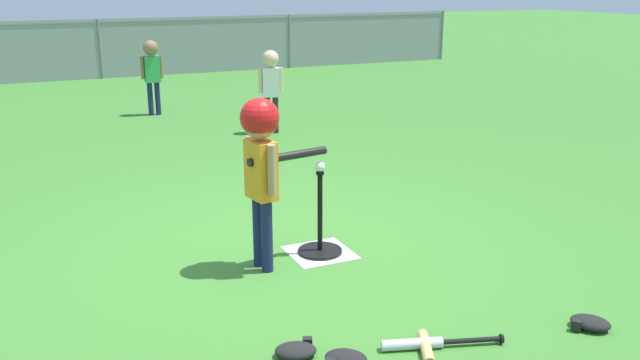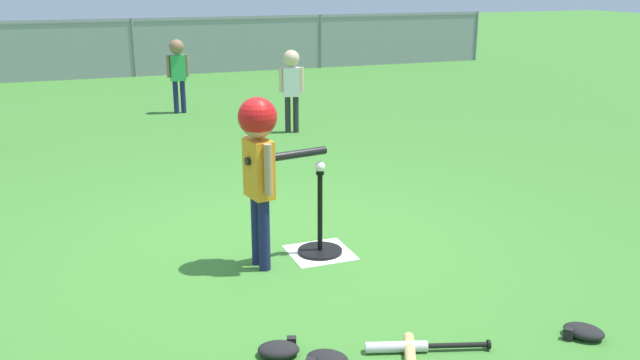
{
  "view_description": "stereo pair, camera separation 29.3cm",
  "coord_description": "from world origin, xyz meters",
  "px_view_note": "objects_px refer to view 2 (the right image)",
  "views": [
    {
      "loc": [
        -1.66,
        -4.29,
        1.9
      ],
      "look_at": [
        0.23,
        -0.18,
        0.55
      ],
      "focal_mm": 37.84,
      "sensor_mm": 36.0,
      "label": 1
    },
    {
      "loc": [
        -1.39,
        -4.4,
        1.9
      ],
      "look_at": [
        0.23,
        -0.18,
        0.55
      ],
      "focal_mm": 37.84,
      "sensor_mm": 36.0,
      "label": 2
    }
  ],
  "objects_px": {
    "batter_child": "(259,148)",
    "fielder_deep_left": "(291,80)",
    "batting_tee": "(320,241)",
    "glove_tossed_aside": "(279,349)",
    "spare_bat_wood": "(410,358)",
    "spare_bat_silver": "(409,347)",
    "fielder_deep_right": "(178,66)",
    "baseball_on_tee": "(320,167)",
    "glove_by_plate": "(583,331)",
    "glove_near_bats": "(326,359)"
  },
  "relations": [
    {
      "from": "fielder_deep_left",
      "to": "glove_near_bats",
      "type": "relative_size",
      "value": 3.86
    },
    {
      "from": "fielder_deep_right",
      "to": "glove_near_bats",
      "type": "xyz_separation_m",
      "value": [
        -0.46,
        -7.06,
        -0.65
      ]
    },
    {
      "from": "spare_bat_wood",
      "to": "glove_by_plate",
      "type": "height_order",
      "value": "glove_by_plate"
    },
    {
      "from": "fielder_deep_right",
      "to": "baseball_on_tee",
      "type": "bearing_deg",
      "value": -89.61
    },
    {
      "from": "fielder_deep_left",
      "to": "spare_bat_wood",
      "type": "relative_size",
      "value": 1.87
    },
    {
      "from": "glove_tossed_aside",
      "to": "fielder_deep_right",
      "type": "bearing_deg",
      "value": 84.56
    },
    {
      "from": "batter_child",
      "to": "glove_near_bats",
      "type": "relative_size",
      "value": 4.32
    },
    {
      "from": "fielder_deep_right",
      "to": "glove_tossed_aside",
      "type": "height_order",
      "value": "fielder_deep_right"
    },
    {
      "from": "fielder_deep_left",
      "to": "glove_by_plate",
      "type": "relative_size",
      "value": 3.86
    },
    {
      "from": "baseball_on_tee",
      "to": "glove_tossed_aside",
      "type": "relative_size",
      "value": 0.28
    },
    {
      "from": "fielder_deep_left",
      "to": "glove_tossed_aside",
      "type": "height_order",
      "value": "fielder_deep_left"
    },
    {
      "from": "batting_tee",
      "to": "spare_bat_silver",
      "type": "xyz_separation_m",
      "value": [
        -0.04,
        -1.43,
        -0.06
      ]
    },
    {
      "from": "batting_tee",
      "to": "glove_by_plate",
      "type": "bearing_deg",
      "value": -60.33
    },
    {
      "from": "glove_by_plate",
      "to": "spare_bat_wood",
      "type": "bearing_deg",
      "value": 173.95
    },
    {
      "from": "glove_tossed_aside",
      "to": "batting_tee",
      "type": "bearing_deg",
      "value": 60.24
    },
    {
      "from": "batting_tee",
      "to": "fielder_deep_left",
      "type": "distance_m",
      "value": 4.04
    },
    {
      "from": "spare_bat_wood",
      "to": "glove_by_plate",
      "type": "xyz_separation_m",
      "value": [
        1.02,
        -0.11,
        0.01
      ]
    },
    {
      "from": "batter_child",
      "to": "fielder_deep_left",
      "type": "xyz_separation_m",
      "value": [
        1.54,
        3.92,
        -0.16
      ]
    },
    {
      "from": "baseball_on_tee",
      "to": "glove_near_bats",
      "type": "xyz_separation_m",
      "value": [
        -0.5,
        -1.39,
        -0.61
      ]
    },
    {
      "from": "batting_tee",
      "to": "spare_bat_silver",
      "type": "bearing_deg",
      "value": -91.48
    },
    {
      "from": "batter_child",
      "to": "spare_bat_silver",
      "type": "bearing_deg",
      "value": -72.77
    },
    {
      "from": "fielder_deep_right",
      "to": "spare_bat_wood",
      "type": "bearing_deg",
      "value": -90.37
    },
    {
      "from": "fielder_deep_left",
      "to": "batter_child",
      "type": "bearing_deg",
      "value": -111.41
    },
    {
      "from": "glove_by_plate",
      "to": "glove_near_bats",
      "type": "bearing_deg",
      "value": 170.37
    },
    {
      "from": "spare_bat_silver",
      "to": "spare_bat_wood",
      "type": "distance_m",
      "value": 0.11
    },
    {
      "from": "baseball_on_tee",
      "to": "fielder_deep_right",
      "type": "height_order",
      "value": "fielder_deep_right"
    },
    {
      "from": "batter_child",
      "to": "spare_bat_wood",
      "type": "relative_size",
      "value": 2.09
    },
    {
      "from": "baseball_on_tee",
      "to": "glove_tossed_aside",
      "type": "height_order",
      "value": "baseball_on_tee"
    },
    {
      "from": "glove_near_bats",
      "to": "glove_tossed_aside",
      "type": "xyz_separation_m",
      "value": [
        -0.2,
        0.18,
        0.0
      ]
    },
    {
      "from": "spare_bat_silver",
      "to": "glove_by_plate",
      "type": "bearing_deg",
      "value": -12.11
    },
    {
      "from": "fielder_deep_left",
      "to": "fielder_deep_right",
      "type": "bearing_deg",
      "value": 121.65
    },
    {
      "from": "baseball_on_tee",
      "to": "spare_bat_silver",
      "type": "xyz_separation_m",
      "value": [
        -0.04,
        -1.43,
        -0.62
      ]
    },
    {
      "from": "baseball_on_tee",
      "to": "spare_bat_wood",
      "type": "relative_size",
      "value": 0.13
    },
    {
      "from": "fielder_deep_left",
      "to": "glove_near_bats",
      "type": "xyz_separation_m",
      "value": [
        -1.58,
        -5.24,
        -0.64
      ]
    },
    {
      "from": "glove_tossed_aside",
      "to": "glove_near_bats",
      "type": "bearing_deg",
      "value": -42.23
    },
    {
      "from": "fielder_deep_left",
      "to": "glove_tossed_aside",
      "type": "xyz_separation_m",
      "value": [
        -1.78,
        -5.06,
        -0.64
      ]
    },
    {
      "from": "batting_tee",
      "to": "spare_bat_wood",
      "type": "distance_m",
      "value": 1.53
    },
    {
      "from": "glove_near_bats",
      "to": "fielder_deep_left",
      "type": "bearing_deg",
      "value": 73.21
    },
    {
      "from": "batting_tee",
      "to": "glove_by_plate",
      "type": "relative_size",
      "value": 2.24
    },
    {
      "from": "batter_child",
      "to": "glove_by_plate",
      "type": "height_order",
      "value": "batter_child"
    },
    {
      "from": "batting_tee",
      "to": "spare_bat_wood",
      "type": "height_order",
      "value": "batting_tee"
    },
    {
      "from": "batter_child",
      "to": "spare_bat_wood",
      "type": "distance_m",
      "value": 1.7
    },
    {
      "from": "baseball_on_tee",
      "to": "fielder_deep_right",
      "type": "relative_size",
      "value": 0.07
    },
    {
      "from": "batting_tee",
      "to": "glove_tossed_aside",
      "type": "height_order",
      "value": "batting_tee"
    },
    {
      "from": "glove_tossed_aside",
      "to": "spare_bat_wood",
      "type": "bearing_deg",
      "value": -27.25
    },
    {
      "from": "batting_tee",
      "to": "baseball_on_tee",
      "type": "bearing_deg",
      "value": 0.0
    },
    {
      "from": "batter_child",
      "to": "spare_bat_silver",
      "type": "distance_m",
      "value": 1.63
    },
    {
      "from": "baseball_on_tee",
      "to": "glove_near_bats",
      "type": "bearing_deg",
      "value": -109.63
    },
    {
      "from": "fielder_deep_right",
      "to": "batting_tee",
      "type": "bearing_deg",
      "value": -89.61
    },
    {
      "from": "glove_tossed_aside",
      "to": "fielder_deep_left",
      "type": "bearing_deg",
      "value": 70.64
    }
  ]
}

